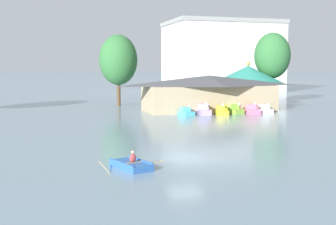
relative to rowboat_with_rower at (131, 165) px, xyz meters
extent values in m
plane|color=gray|center=(4.23, 1.96, -0.23)|extent=(2000.00, 2000.00, 0.00)
cube|color=#2D60AD|center=(0.00, 0.01, -0.03)|extent=(2.38, 3.35, 0.39)
cube|color=#2D60AD|center=(-0.65, -0.21, 0.21)|extent=(1.03, 2.76, 0.10)
cube|color=#2D60AD|center=(0.65, 0.24, 0.21)|extent=(1.03, 2.76, 0.10)
cube|color=#997F5B|center=(0.07, -0.20, 0.18)|extent=(1.26, 0.64, 0.04)
ellipsoid|color=#BF3F3F|center=(0.07, -0.20, 0.46)|extent=(0.52, 0.45, 0.52)
sphere|color=tan|center=(0.07, -0.20, 0.83)|extent=(0.22, 0.22, 0.22)
cylinder|color=tan|center=(-1.63, -0.63, -0.08)|extent=(0.71, 1.93, 0.74)
cylinder|color=tan|center=(1.67, 0.51, -0.08)|extent=(0.71, 1.93, 0.74)
cube|color=#4CB7CC|center=(13.20, 28.26, 0.06)|extent=(1.84, 2.56, 0.57)
cube|color=#5DCDE2|center=(13.15, 28.54, 0.60)|extent=(1.38, 1.26, 0.51)
cylinder|color=#4CB7CC|center=(13.38, 27.34, 0.64)|extent=(0.14, 0.14, 0.59)
sphere|color=white|center=(13.38, 27.34, 1.09)|extent=(0.33, 0.33, 0.33)
cube|color=#B299D8|center=(15.80, 28.50, 0.14)|extent=(1.49, 2.56, 0.74)
cube|color=#C8ADF0|center=(15.82, 28.81, 0.86)|extent=(1.21, 1.18, 0.69)
cylinder|color=#B299D8|center=(15.75, 27.51, 0.84)|extent=(0.14, 0.14, 0.64)
sphere|color=white|center=(15.75, 27.51, 1.35)|extent=(0.39, 0.39, 0.39)
cube|color=yellow|center=(18.12, 27.77, 0.06)|extent=(2.43, 3.21, 0.58)
cube|color=yellow|center=(18.23, 28.10, 0.69)|extent=(1.71, 1.65, 0.68)
cylinder|color=yellow|center=(17.76, 26.68, 0.69)|extent=(0.14, 0.14, 0.67)
sphere|color=white|center=(17.76, 26.68, 1.21)|extent=(0.38, 0.38, 0.38)
cube|color=#8CCC3F|center=(20.47, 29.13, 0.07)|extent=(2.43, 2.90, 0.59)
cube|color=#A0E24F|center=(20.37, 29.42, 0.72)|extent=(1.73, 1.53, 0.70)
cylinder|color=#8CCC3F|center=(20.81, 28.19, 0.64)|extent=(0.14, 0.14, 0.54)
sphere|color=white|center=(20.81, 28.19, 1.09)|extent=(0.36, 0.36, 0.36)
cube|color=pink|center=(22.75, 27.94, 0.10)|extent=(1.53, 2.40, 0.66)
cube|color=pink|center=(22.76, 28.23, 0.74)|extent=(1.24, 1.11, 0.61)
cylinder|color=pink|center=(22.69, 27.02, 0.74)|extent=(0.14, 0.14, 0.61)
sphere|color=white|center=(22.69, 27.02, 1.22)|extent=(0.35, 0.35, 0.35)
cube|color=white|center=(24.69, 28.04, 0.09)|extent=(1.59, 2.45, 0.63)
cube|color=white|center=(24.71, 28.34, 0.69)|extent=(1.30, 1.13, 0.58)
cylinder|color=white|center=(24.65, 27.09, 0.71)|extent=(0.14, 0.14, 0.62)
sphere|color=white|center=(24.65, 27.09, 1.17)|extent=(0.29, 0.29, 0.29)
cube|color=tan|center=(18.44, 33.39, 1.62)|extent=(18.52, 7.68, 3.70)
pyramid|color=#4C4C51|center=(18.44, 33.39, 4.21)|extent=(20.01, 8.83, 1.48)
cylinder|color=brown|center=(28.95, 41.93, 1.56)|extent=(9.33, 9.33, 3.57)
cone|color=teal|center=(28.95, 41.93, 4.86)|extent=(12.62, 12.62, 3.03)
sphere|color=#B7993D|center=(28.95, 41.93, 6.73)|extent=(0.70, 0.70, 0.70)
cylinder|color=brown|center=(7.43, 46.38, 1.49)|extent=(0.61, 0.61, 3.44)
ellipsoid|color=#337038|center=(7.43, 46.38, 7.36)|extent=(6.33, 6.33, 8.30)
cylinder|color=brown|center=(33.83, 42.50, 1.98)|extent=(0.62, 0.62, 4.42)
ellipsoid|color=#337038|center=(33.83, 42.50, 8.16)|extent=(6.21, 6.21, 7.93)
cube|color=silver|center=(41.74, 83.22, 8.51)|extent=(27.98, 19.46, 17.48)
cube|color=#999993|center=(41.74, 83.22, 17.75)|extent=(28.54, 19.85, 1.00)
camera|label=1|loc=(-5.45, -26.84, 6.07)|focal=47.34mm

